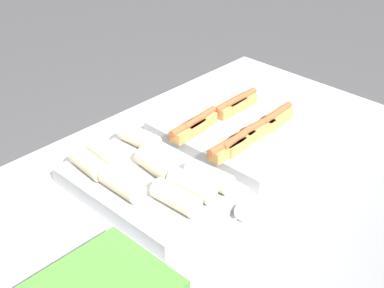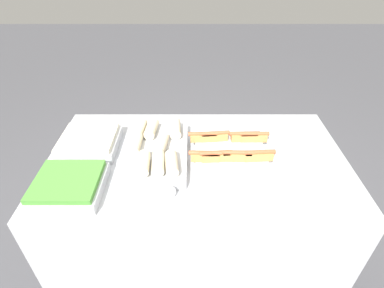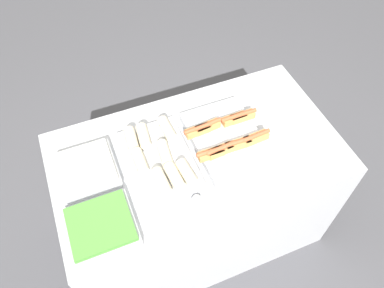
% 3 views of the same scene
% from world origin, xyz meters
% --- Properties ---
extents(counter, '(1.48, 0.83, 0.87)m').
position_xyz_m(counter, '(0.00, 0.00, 0.44)').
color(counter, '#B7BABF').
rests_on(counter, ground_plane).
extents(tray_hotdogs, '(0.41, 0.47, 0.10)m').
position_xyz_m(tray_hotdogs, '(0.16, -0.00, 0.91)').
color(tray_hotdogs, '#B7BABF').
rests_on(tray_hotdogs, counter).
extents(tray_wraps, '(0.32, 0.47, 0.11)m').
position_xyz_m(tray_wraps, '(-0.21, -0.00, 0.91)').
color(tray_wraps, '#B7BABF').
rests_on(tray_wraps, counter).
extents(tray_side_back, '(0.29, 0.27, 0.07)m').
position_xyz_m(tray_side_back, '(-0.55, 0.08, 0.91)').
color(tray_side_back, '#B7BABF').
rests_on(tray_side_back, counter).
extents(serving_spoon_near, '(0.26, 0.05, 0.05)m').
position_xyz_m(serving_spoon_near, '(-0.13, -0.26, 0.89)').
color(serving_spoon_near, silver).
rests_on(serving_spoon_near, counter).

